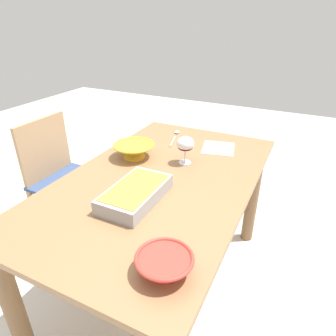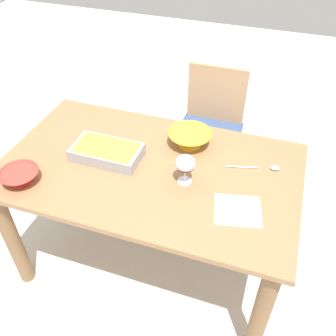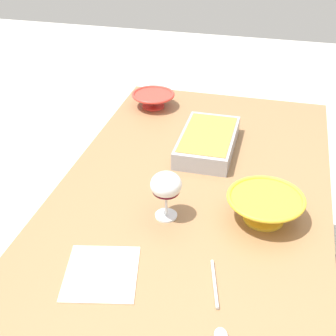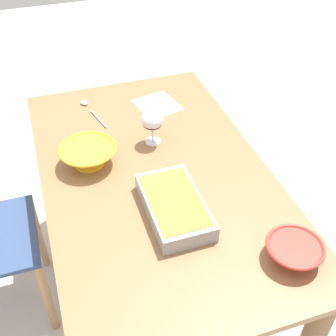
{
  "view_description": "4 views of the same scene",
  "coord_description": "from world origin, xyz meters",
  "views": [
    {
      "loc": [
        -1.09,
        -0.58,
        1.42
      ],
      "look_at": [
        0.07,
        -0.01,
        0.75
      ],
      "focal_mm": 31.74,
      "sensor_mm": 36.0,
      "label": 1
    },
    {
      "loc": [
        0.52,
        -1.25,
        1.89
      ],
      "look_at": [
        0.11,
        -0.04,
        0.78
      ],
      "focal_mm": 39.82,
      "sensor_mm": 36.0,
      "label": 2
    },
    {
      "loc": [
        1.25,
        0.23,
        1.59
      ],
      "look_at": [
        0.01,
        -0.09,
        0.78
      ],
      "focal_mm": 51.12,
      "sensor_mm": 36.0,
      "label": 3
    },
    {
      "loc": [
        -1.2,
        0.35,
        1.82
      ],
      "look_at": [
        -0.04,
        -0.04,
        0.78
      ],
      "focal_mm": 46.71,
      "sensor_mm": 36.0,
      "label": 4
    }
  ],
  "objects": [
    {
      "name": "ground_plane",
      "position": [
        0.0,
        0.0,
        0.0
      ],
      "size": [
        8.0,
        8.0,
        0.0
      ],
      "primitive_type": "plane",
      "color": "beige"
    },
    {
      "name": "dining_table",
      "position": [
        0.0,
        0.0,
        0.59
      ],
      "size": [
        1.42,
        0.84,
        0.73
      ],
      "color": "olive",
      "rests_on": "ground_plane"
    },
    {
      "name": "chair",
      "position": [
        0.13,
        0.78,
        0.48
      ],
      "size": [
        0.41,
        0.44,
        0.85
      ],
      "color": "#334772",
      "rests_on": "ground_plane"
    },
    {
      "name": "wine_glass",
      "position": [
        0.19,
        -0.05,
        0.83
      ],
      "size": [
        0.09,
        0.09,
        0.15
      ],
      "color": "white",
      "rests_on": "dining_table"
    },
    {
      "name": "casserole_dish",
      "position": [
        -0.22,
        0.0,
        0.77
      ],
      "size": [
        0.33,
        0.19,
        0.06
      ],
      "color": "#99999E",
      "rests_on": "dining_table"
    },
    {
      "name": "mixing_bowl",
      "position": [
        -0.52,
        -0.28,
        0.77
      ],
      "size": [
        0.18,
        0.18,
        0.06
      ],
      "color": "red",
      "rests_on": "dining_table"
    },
    {
      "name": "small_bowl",
      "position": [
        0.13,
        0.23,
        0.78
      ],
      "size": [
        0.22,
        0.22,
        0.08
      ],
      "color": "yellow",
      "rests_on": "dining_table"
    },
    {
      "name": "serving_spoon",
      "position": [
        0.52,
        0.16,
        0.74
      ],
      "size": [
        0.25,
        0.08,
        0.01
      ],
      "color": "silver",
      "rests_on": "dining_table"
    },
    {
      "name": "napkin",
      "position": [
        0.45,
        -0.15,
        0.73
      ],
      "size": [
        0.23,
        0.22,
        0.0
      ],
      "primitive_type": "cube",
      "rotation": [
        0.0,
        0.0,
        0.22
      ],
      "color": "beige",
      "rests_on": "dining_table"
    }
  ]
}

